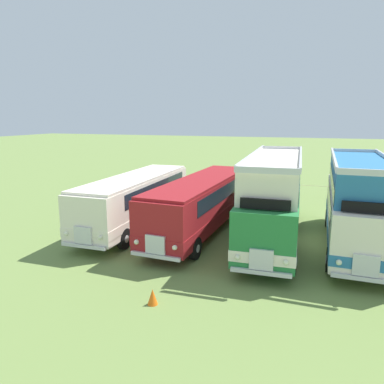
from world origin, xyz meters
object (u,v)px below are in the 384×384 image
(bus_first_in_row, at_px, (137,197))
(bus_fourth_in_row, at_px, (357,201))
(bus_third_in_row, at_px, (274,195))
(cone_near_end, at_px, (153,297))
(bus_second_in_row, at_px, (203,200))

(bus_first_in_row, distance_m, bus_fourth_in_row, 11.84)
(bus_third_in_row, xyz_separation_m, cone_near_end, (-3.10, -8.36, -2.08))
(bus_third_in_row, height_order, cone_near_end, bus_third_in_row)
(bus_first_in_row, bearing_deg, bus_fourth_in_row, 1.43)
(bus_second_in_row, xyz_separation_m, bus_fourth_in_row, (7.88, -0.13, 0.60))
(bus_third_in_row, relative_size, bus_fourth_in_row, 1.13)
(bus_second_in_row, relative_size, cone_near_end, 20.96)
(bus_second_in_row, bearing_deg, cone_near_end, -84.44)
(bus_second_in_row, height_order, cone_near_end, bus_second_in_row)
(bus_second_in_row, height_order, bus_third_in_row, bus_third_in_row)
(bus_first_in_row, relative_size, bus_fourth_in_row, 1.04)
(cone_near_end, bearing_deg, bus_fourth_in_row, 49.95)
(bus_third_in_row, relative_size, cone_near_end, 20.80)
(bus_third_in_row, distance_m, bus_fourth_in_row, 3.95)
(bus_fourth_in_row, bearing_deg, cone_near_end, -130.05)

